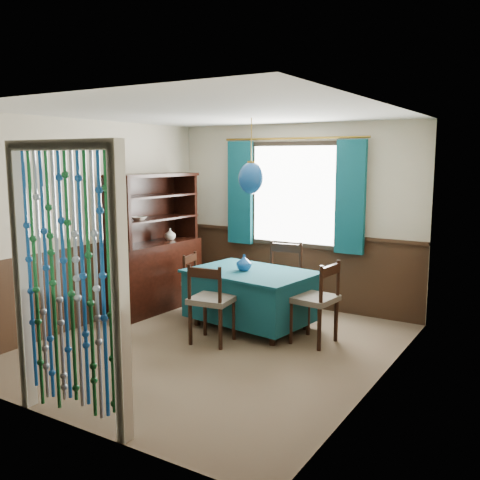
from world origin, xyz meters
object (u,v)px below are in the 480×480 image
Objects in this scene: chair_far at (282,278)px; chair_left at (199,282)px; chair_right at (316,300)px; pendant_lamp at (251,178)px; chair_near at (211,301)px; vase_table at (244,263)px; sideboard at (154,263)px; bowl_shelf at (139,218)px; dining_table at (251,294)px; vase_sideboard at (170,234)px.

chair_left is at bearing 16.31° from chair_far.
pendant_lamp is at bearing 89.67° from chair_right.
chair_near is 5.17× the size of vase_table.
bowl_shelf is at bearing -77.04° from sideboard.
chair_near is 0.94× the size of chair_far.
chair_right is 2.44m from sideboard.
chair_left is 0.70m from sideboard.
chair_near is 1.51m from pendant_lamp.
dining_table is 0.91m from chair_right.
chair_left is 0.44× the size of sideboard.
chair_left is 1.64m from pendant_lamp.
chair_near is at bearing 32.44° from chair_left.
dining_table is at bearing 12.32° from bowl_shelf.
chair_right reaches higher than vase_table.
chair_right is 0.51× the size of sideboard.
vase_table is at bearing -12.78° from vase_sideboard.
chair_near is 1.13× the size of chair_left.
chair_right is (1.77, -0.24, 0.06)m from chair_left.
vase_table is (0.01, 0.69, 0.31)m from chair_near.
vase_table is at bearing -162.54° from dining_table.
sideboard reaches higher than bowl_shelf.
chair_far is at bearing 11.28° from vase_sideboard.
vase_sideboard is at bearing 167.22° from vase_table.
dining_table is 0.88m from chair_left.
chair_far reaches higher than dining_table.
vase_sideboard is (-1.58, -0.31, 0.50)m from chair_far.
pendant_lamp reaches higher than dining_table.
vase_table is 0.86× the size of bowl_shelf.
pendant_lamp reaches higher than vase_table.
dining_table is at bearing 70.69° from chair_far.
chair_left is at bearing 12.79° from sideboard.
bowl_shelf reaches higher than vase_sideboard.
chair_far is 4.71× the size of bowl_shelf.
pendant_lamp is at bearing 12.32° from bowl_shelf.
chair_far is 1.99m from bowl_shelf.
chair_near is 1.64m from bowl_shelf.
chair_far is 1.44m from pendant_lamp.
dining_table is 1.62m from vase_sideboard.
vase_sideboard is (0.00, 0.62, -0.27)m from bowl_shelf.
dining_table is at bearing 74.93° from chair_near.
chair_far is 5.48× the size of vase_table.
vase_table is at bearing -169.97° from pendant_lamp.
bowl_shelf reaches higher than chair_near.
chair_right is (0.79, -0.72, -0.02)m from chair_far.
chair_near is 1.79m from vase_sideboard.
chair_near is 0.98× the size of chair_right.
chair_far is 0.71m from vase_table.
pendant_lamp is (0.09, 0.71, 1.33)m from chair_near.
sideboard reaches higher than vase_table.
chair_left is at bearing 178.37° from dining_table.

